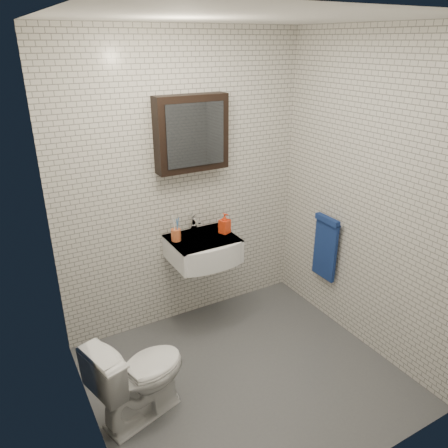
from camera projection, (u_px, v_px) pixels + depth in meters
name	position (u px, v px, depth m)	size (l,w,h in m)	color
ground	(245.00, 376.00, 3.35)	(2.20, 2.00, 0.01)	#4F5257
room_shell	(249.00, 196.00, 2.78)	(2.22, 2.02, 2.51)	silver
washbasin	(205.00, 250.00, 3.67)	(0.55, 0.50, 0.20)	white
faucet	(194.00, 224.00, 3.76)	(0.06, 0.20, 0.15)	silver
mirror_cabinet	(192.00, 133.00, 3.45)	(0.60, 0.15, 0.60)	black
towel_rail	(326.00, 245.00, 3.82)	(0.09, 0.30, 0.58)	silver
toothbrush_cup	(176.00, 234.00, 3.59)	(0.10, 0.10, 0.22)	#D26234
soap_bottle	(225.00, 223.00, 3.73)	(0.08, 0.08, 0.18)	orange
toilet	(140.00, 375.00, 2.90)	(0.37, 0.65, 0.66)	white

